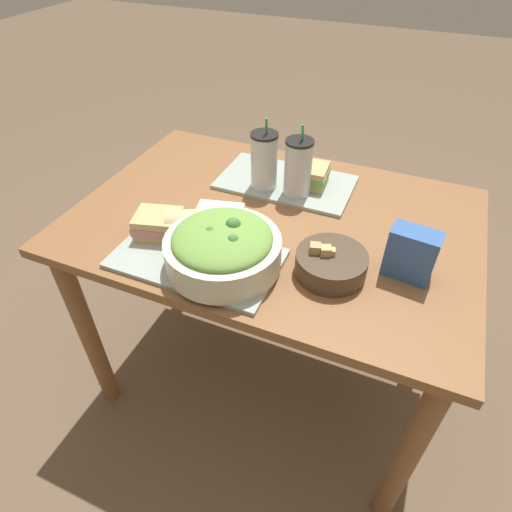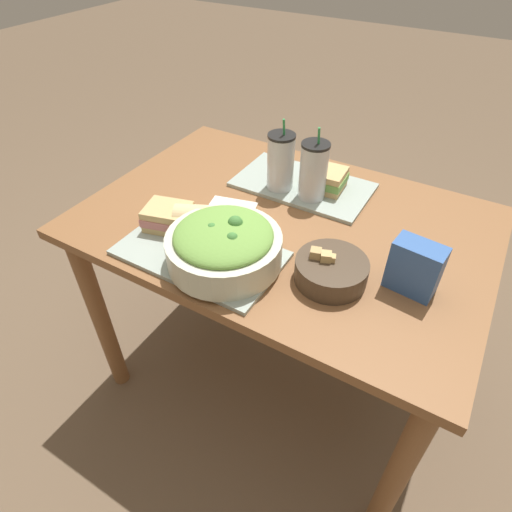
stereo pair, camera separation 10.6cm
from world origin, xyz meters
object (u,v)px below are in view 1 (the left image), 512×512
Objects in this scene: salad_bowl at (223,247)px; chip_bag at (411,254)px; soup_bowl at (331,263)px; drink_cup_dark at (264,162)px; baguette_near at (195,224)px; sandwich_far at (309,175)px; drink_cup_red at (298,169)px; sandwich_near at (159,224)px; napkin_folded at (219,210)px.

salad_bowl is 0.46m from chip_bag.
chip_bag is at bearing 21.28° from soup_bowl.
baguette_near is at bearing -103.25° from drink_cup_dark.
salad_bowl is 0.14m from baguette_near.
drink_cup_red reaches higher than sandwich_far.
soup_bowl is at bearing -57.61° from drink_cup_red.
sandwich_near is 0.51m from sandwich_far.
drink_cup_dark is (-0.05, 0.39, 0.03)m from salad_bowl.
chip_bag is at bearing -32.36° from drink_cup_red.
drink_cup_red is at bearing 35.80° from sandwich_near.
baguette_near is at bearing -120.49° from drink_cup_red.
soup_bowl is at bearing -114.37° from baguette_near.
soup_bowl is 0.79× the size of drink_cup_dark.
drink_cup_red is at bearing 80.88° from salad_bowl.
baguette_near is 0.32m from drink_cup_dark.
salad_bowl is 1.28× the size of drink_cup_dark.
sandwich_near is at bearing -163.73° from chip_bag.
sandwich_near is 0.66m from chip_bag.
drink_cup_dark reaches higher than soup_bowl.
sandwich_near is at bearing -129.12° from drink_cup_red.
chip_bag reaches higher than napkin_folded.
salad_bowl is 1.28× the size of drink_cup_red.
sandwich_far is 0.15m from drink_cup_dark.
baguette_near is at bearing -165.33° from chip_bag.
chip_bag is (0.35, -0.30, 0.02)m from sandwich_far.
napkin_folded is at bearing -24.17° from baguette_near.
baguette_near is 0.43m from sandwich_far.
drink_cup_red is (0.28, 0.34, 0.05)m from sandwich_near.
baguette_near reaches higher than soup_bowl.
drink_cup_dark reaches higher than salad_bowl.
sandwich_near is at bearing 168.36° from salad_bowl.
salad_bowl is 0.39m from drink_cup_dark.
drink_cup_red is at bearing -56.13° from baguette_near.
sandwich_near is 1.21× the size of sandwich_far.
drink_cup_red is at bearing -108.11° from sandwich_far.
chip_bag reaches higher than baguette_near.
salad_bowl reaches higher than sandwich_near.
baguette_near is 0.56m from chip_bag.
chip_bag is (0.37, -0.23, -0.03)m from drink_cup_red.
soup_bowl is 1.20× the size of sandwich_near.
soup_bowl is 0.37m from drink_cup_red.
salad_bowl is at bearing -147.98° from baguette_near.
baguette_near is (-0.12, 0.08, -0.02)m from salad_bowl.
drink_cup_red is at bearing 41.79° from napkin_folded.
sandwich_far is 0.93× the size of chip_bag.
drink_cup_red is 0.44m from chip_bag.
soup_bowl is at bearing -68.43° from sandwich_far.
drink_cup_red is (-0.02, -0.07, 0.05)m from sandwich_far.
drink_cup_red is (0.11, -0.00, -0.00)m from drink_cup_dark.
sandwich_far is at bearing 80.05° from salad_bowl.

